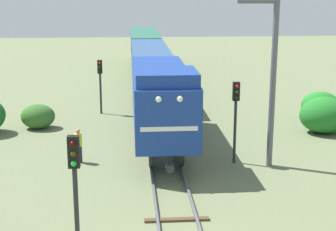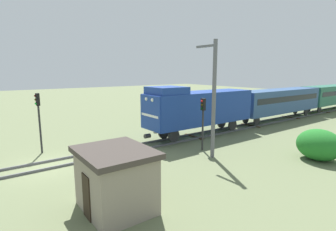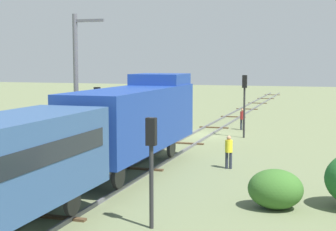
{
  "view_description": "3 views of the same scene",
  "coord_description": "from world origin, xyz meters",
  "px_view_note": "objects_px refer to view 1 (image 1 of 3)",
  "views": [
    {
      "loc": [
        -1.65,
        -13.13,
        8.37
      ],
      "look_at": [
        0.28,
        12.18,
        2.02
      ],
      "focal_mm": 55.0,
      "sensor_mm": 36.0,
      "label": 1
    },
    {
      "loc": [
        17.55,
        -3.2,
        6.08
      ],
      "look_at": [
        1.36,
        8.7,
        2.62
      ],
      "focal_mm": 28.0,
      "sensor_mm": 36.0,
      "label": 2
    },
    {
      "loc": [
        -9.12,
        36.59,
        5.49
      ],
      "look_at": [
        -0.63,
        10.1,
        2.51
      ],
      "focal_mm": 55.0,
      "sensor_mm": 36.0,
      "label": 3
    }
  ],
  "objects_px": {
    "traffic_signal_near": "(75,184)",
    "catenary_mast": "(272,77)",
    "passenger_car_trailing": "(144,44)",
    "traffic_signal_far": "(100,76)",
    "traffic_signal_mid": "(236,107)",
    "locomotive": "(161,97)",
    "passenger_car_leading": "(150,65)",
    "worker_by_signal": "(78,143)"
  },
  "relations": [
    {
      "from": "passenger_car_leading",
      "to": "worker_by_signal",
      "type": "relative_size",
      "value": 8.24
    },
    {
      "from": "passenger_car_leading",
      "to": "passenger_car_trailing",
      "type": "xyz_separation_m",
      "value": [
        0.0,
        14.6,
        0.0
      ]
    },
    {
      "from": "locomotive",
      "to": "traffic_signal_near",
      "type": "xyz_separation_m",
      "value": [
        -3.2,
        -12.89,
        0.32
      ]
    },
    {
      "from": "traffic_signal_far",
      "to": "catenary_mast",
      "type": "distance_m",
      "value": 14.18
    },
    {
      "from": "passenger_car_leading",
      "to": "traffic_signal_mid",
      "type": "bearing_deg",
      "value": -78.07
    },
    {
      "from": "worker_by_signal",
      "to": "catenary_mast",
      "type": "distance_m",
      "value": 9.79
    },
    {
      "from": "catenary_mast",
      "to": "traffic_signal_far",
      "type": "bearing_deg",
      "value": 127.36
    },
    {
      "from": "passenger_car_leading",
      "to": "passenger_car_trailing",
      "type": "height_order",
      "value": "same"
    },
    {
      "from": "traffic_signal_near",
      "to": "passenger_car_trailing",
      "type": "bearing_deg",
      "value": 85.52
    },
    {
      "from": "traffic_signal_mid",
      "to": "traffic_signal_far",
      "type": "distance_m",
      "value": 12.74
    },
    {
      "from": "worker_by_signal",
      "to": "catenary_mast",
      "type": "height_order",
      "value": "catenary_mast"
    },
    {
      "from": "traffic_signal_near",
      "to": "catenary_mast",
      "type": "height_order",
      "value": "catenary_mast"
    },
    {
      "from": "passenger_car_trailing",
      "to": "traffic_signal_far",
      "type": "distance_m",
      "value": 20.37
    },
    {
      "from": "locomotive",
      "to": "catenary_mast",
      "type": "xyz_separation_m",
      "value": [
        4.94,
        -3.3,
        1.54
      ]
    },
    {
      "from": "traffic_signal_mid",
      "to": "catenary_mast",
      "type": "distance_m",
      "value": 2.23
    },
    {
      "from": "traffic_signal_near",
      "to": "catenary_mast",
      "type": "distance_m",
      "value": 12.64
    },
    {
      "from": "traffic_signal_far",
      "to": "worker_by_signal",
      "type": "xyz_separation_m",
      "value": [
        -0.6,
        -10.02,
        -1.57
      ]
    },
    {
      "from": "passenger_car_leading",
      "to": "worker_by_signal",
      "type": "bearing_deg",
      "value": -105.19
    },
    {
      "from": "traffic_signal_far",
      "to": "catenary_mast",
      "type": "xyz_separation_m",
      "value": [
        8.54,
        -11.18,
        1.75
      ]
    },
    {
      "from": "passenger_car_leading",
      "to": "passenger_car_trailing",
      "type": "bearing_deg",
      "value": 90.0
    },
    {
      "from": "traffic_signal_near",
      "to": "traffic_signal_mid",
      "type": "relative_size",
      "value": 1.11
    },
    {
      "from": "passenger_car_leading",
      "to": "passenger_car_trailing",
      "type": "relative_size",
      "value": 1.0
    },
    {
      "from": "traffic_signal_mid",
      "to": "worker_by_signal",
      "type": "xyz_separation_m",
      "value": [
        -7.6,
        0.62,
        -1.8
      ]
    },
    {
      "from": "passenger_car_trailing",
      "to": "traffic_signal_near",
      "type": "distance_m",
      "value": 40.96
    },
    {
      "from": "traffic_signal_near",
      "to": "worker_by_signal",
      "type": "relative_size",
      "value": 2.63
    },
    {
      "from": "locomotive",
      "to": "traffic_signal_mid",
      "type": "distance_m",
      "value": 4.38
    },
    {
      "from": "traffic_signal_near",
      "to": "worker_by_signal",
      "type": "distance_m",
      "value": 11.0
    },
    {
      "from": "passenger_car_trailing",
      "to": "traffic_signal_far",
      "type": "relative_size",
      "value": 3.83
    },
    {
      "from": "passenger_car_trailing",
      "to": "catenary_mast",
      "type": "relative_size",
      "value": 1.72
    },
    {
      "from": "passenger_car_trailing",
      "to": "traffic_signal_mid",
      "type": "relative_size",
      "value": 3.49
    },
    {
      "from": "locomotive",
      "to": "traffic_signal_near",
      "type": "distance_m",
      "value": 13.29
    },
    {
      "from": "traffic_signal_near",
      "to": "traffic_signal_far",
      "type": "relative_size",
      "value": 1.22
    },
    {
      "from": "passenger_car_leading",
      "to": "passenger_car_trailing",
      "type": "distance_m",
      "value": 14.6
    },
    {
      "from": "passenger_car_trailing",
      "to": "passenger_car_leading",
      "type": "bearing_deg",
      "value": -90.0
    },
    {
      "from": "passenger_car_leading",
      "to": "catenary_mast",
      "type": "xyz_separation_m",
      "value": [
        4.94,
        -16.63,
        1.79
      ]
    },
    {
      "from": "traffic_signal_near",
      "to": "traffic_signal_mid",
      "type": "height_order",
      "value": "traffic_signal_near"
    },
    {
      "from": "traffic_signal_near",
      "to": "traffic_signal_mid",
      "type": "xyz_separation_m",
      "value": [
        6.6,
        10.14,
        -0.29
      ]
    },
    {
      "from": "locomotive",
      "to": "worker_by_signal",
      "type": "bearing_deg",
      "value": -153.01
    },
    {
      "from": "traffic_signal_mid",
      "to": "worker_by_signal",
      "type": "bearing_deg",
      "value": 175.36
    },
    {
      "from": "traffic_signal_far",
      "to": "catenary_mast",
      "type": "relative_size",
      "value": 0.45
    },
    {
      "from": "worker_by_signal",
      "to": "traffic_signal_far",
      "type": "bearing_deg",
      "value": -6.66
    },
    {
      "from": "traffic_signal_far",
      "to": "passenger_car_trailing",
      "type": "bearing_deg",
      "value": 79.82
    }
  ]
}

